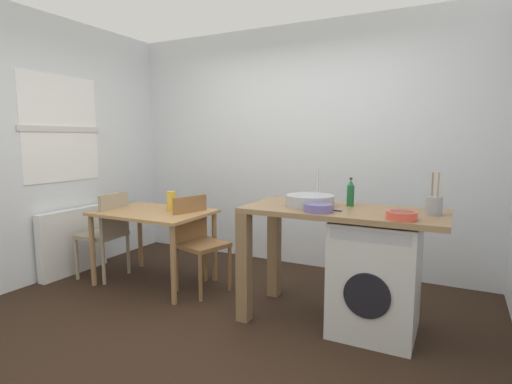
# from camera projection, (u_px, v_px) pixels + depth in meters

# --- Properties ---
(ground_plane) EXTENTS (5.46, 5.46, 0.00)m
(ground_plane) POSITION_uv_depth(u_px,v_px,m) (217.00, 322.00, 3.16)
(ground_plane) COLOR black
(wall_back) EXTENTS (4.60, 0.10, 2.70)m
(wall_back) POSITION_uv_depth(u_px,v_px,m) (298.00, 148.00, 4.53)
(wall_back) COLOR silver
(wall_back) RESTS_ON ground_plane
(wall_window_side) EXTENTS (0.12, 3.80, 2.70)m
(wall_window_side) POSITION_uv_depth(u_px,v_px,m) (32.00, 149.00, 3.95)
(wall_window_side) COLOR silver
(wall_window_side) RESTS_ON ground_plane
(radiator) EXTENTS (0.10, 0.80, 0.70)m
(radiator) POSITION_uv_depth(u_px,v_px,m) (73.00, 241.00, 4.29)
(radiator) COLOR white
(radiator) RESTS_ON ground_plane
(dining_table) EXTENTS (1.10, 0.76, 0.74)m
(dining_table) POSITION_uv_depth(u_px,v_px,m) (154.00, 220.00, 3.94)
(dining_table) COLOR tan
(dining_table) RESTS_ON ground_plane
(chair_person_seat) EXTENTS (0.42, 0.42, 0.90)m
(chair_person_seat) POSITION_uv_depth(u_px,v_px,m) (107.00, 230.00, 4.12)
(chair_person_seat) COLOR gray
(chair_person_seat) RESTS_ON ground_plane
(chair_opposite) EXTENTS (0.49, 0.49, 0.90)m
(chair_opposite) POSITION_uv_depth(u_px,v_px,m) (198.00, 238.00, 3.81)
(chair_opposite) COLOR olive
(chair_opposite) RESTS_ON ground_plane
(kitchen_counter) EXTENTS (1.50, 0.68, 0.92)m
(kitchen_counter) POSITION_uv_depth(u_px,v_px,m) (316.00, 226.00, 3.14)
(kitchen_counter) COLOR olive
(kitchen_counter) RESTS_ON ground_plane
(washing_machine) EXTENTS (0.60, 0.61, 0.86)m
(washing_machine) POSITION_uv_depth(u_px,v_px,m) (375.00, 276.00, 2.97)
(washing_machine) COLOR silver
(washing_machine) RESTS_ON ground_plane
(sink_basin) EXTENTS (0.38, 0.38, 0.09)m
(sink_basin) POSITION_uv_depth(u_px,v_px,m) (310.00, 201.00, 3.13)
(sink_basin) COLOR #9EA0A5
(sink_basin) RESTS_ON kitchen_counter
(tap) EXTENTS (0.02, 0.02, 0.28)m
(tap) POSITION_uv_depth(u_px,v_px,m) (317.00, 186.00, 3.28)
(tap) COLOR #B2B2B7
(tap) RESTS_ON kitchen_counter
(bottle_tall_green) EXTENTS (0.06, 0.06, 0.23)m
(bottle_tall_green) POSITION_uv_depth(u_px,v_px,m) (351.00, 193.00, 3.14)
(bottle_tall_green) COLOR #19592D
(bottle_tall_green) RESTS_ON kitchen_counter
(mixing_bowl) EXTENTS (0.21, 0.21, 0.06)m
(mixing_bowl) POSITION_uv_depth(u_px,v_px,m) (318.00, 207.00, 2.90)
(mixing_bowl) COLOR slate
(mixing_bowl) RESTS_ON kitchen_counter
(utensil_crock) EXTENTS (0.11, 0.11, 0.30)m
(utensil_crock) POSITION_uv_depth(u_px,v_px,m) (434.00, 205.00, 2.77)
(utensil_crock) COLOR gray
(utensil_crock) RESTS_ON kitchen_counter
(colander) EXTENTS (0.20, 0.20, 0.06)m
(colander) POSITION_uv_depth(u_px,v_px,m) (402.00, 215.00, 2.62)
(colander) COLOR #D84C38
(colander) RESTS_ON kitchen_counter
(vase) EXTENTS (0.09, 0.09, 0.19)m
(vase) POSITION_uv_depth(u_px,v_px,m) (171.00, 201.00, 3.94)
(vase) COLOR gold
(vase) RESTS_ON dining_table
(scissors) EXTENTS (0.15, 0.06, 0.01)m
(scissors) POSITION_uv_depth(u_px,v_px,m) (333.00, 210.00, 2.95)
(scissors) COLOR #B2B2B7
(scissors) RESTS_ON kitchen_counter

